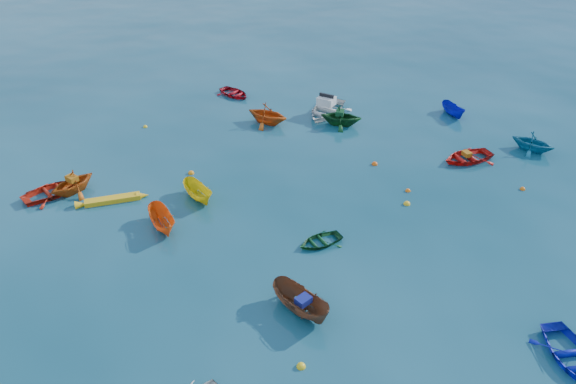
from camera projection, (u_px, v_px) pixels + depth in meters
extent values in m
plane|color=#0A394A|center=(310.00, 251.00, 28.29)|extent=(160.00, 160.00, 0.00)
imported|color=brown|center=(301.00, 312.00, 24.69)|extent=(2.70, 3.44, 1.26)
imported|color=#0E1AB6|center=(571.00, 360.00, 22.43)|extent=(2.73, 3.64, 0.72)
imported|color=#C35512|center=(74.00, 192.00, 32.95)|extent=(3.67, 3.63, 1.46)
imported|color=yellow|center=(199.00, 199.00, 32.31)|extent=(2.02, 2.95, 1.07)
imported|color=#114921|center=(320.00, 243.00, 28.81)|extent=(2.76, 2.29, 0.50)
imported|color=#176D8F|center=(531.00, 150.00, 37.23)|extent=(3.55, 3.60, 1.44)
imported|color=red|center=(52.00, 195.00, 32.67)|extent=(4.00, 3.63, 0.68)
imported|color=orange|center=(163.00, 228.00, 29.95)|extent=(1.78, 3.10, 1.13)
imported|color=#10451C|center=(341.00, 125.00, 40.50)|extent=(3.72, 3.53, 1.54)
imported|color=red|center=(467.00, 160.00, 36.12)|extent=(3.76, 2.95, 0.71)
imported|color=#0D11A3|center=(452.00, 115.00, 41.88)|extent=(1.23, 2.61, 0.97)
imported|color=#AB0E18|center=(234.00, 95.00, 45.02)|extent=(3.33, 3.58, 0.60)
imported|color=#CA5213|center=(268.00, 123.00, 40.75)|extent=(4.11, 4.07, 1.64)
imported|color=white|center=(326.00, 114.00, 42.09)|extent=(5.13, 5.22, 1.49)
cube|color=navy|center=(303.00, 300.00, 24.18)|extent=(0.81, 0.75, 0.32)
cube|color=#B46512|center=(72.00, 178.00, 32.50)|extent=(0.81, 0.83, 0.32)
cube|color=#10421E|center=(340.00, 113.00, 40.01)|extent=(0.80, 0.89, 0.35)
cube|color=#B06812|center=(467.00, 154.00, 35.83)|extent=(0.52, 0.63, 0.28)
sphere|color=yellow|center=(301.00, 367.00, 22.15)|extent=(0.37, 0.37, 0.37)
sphere|color=orange|center=(408.00, 191.00, 33.01)|extent=(0.32, 0.32, 0.32)
sphere|color=orange|center=(191.00, 174.00, 34.71)|extent=(0.38, 0.38, 0.38)
sphere|color=yellow|center=(407.00, 204.00, 31.84)|extent=(0.39, 0.39, 0.39)
sphere|color=orange|center=(522.00, 189.00, 33.16)|extent=(0.32, 0.32, 0.32)
sphere|color=yellow|center=(145.00, 127.00, 40.18)|extent=(0.31, 0.31, 0.31)
sphere|color=#F0590D|center=(375.00, 164.00, 35.65)|extent=(0.39, 0.39, 0.39)
sphere|color=yellow|center=(332.00, 104.00, 43.62)|extent=(0.37, 0.37, 0.37)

